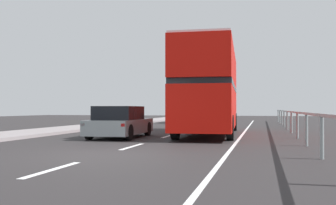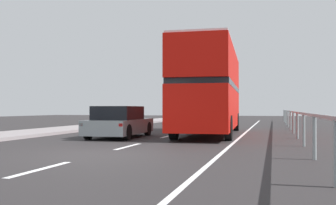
{
  "view_description": "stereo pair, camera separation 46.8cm",
  "coord_description": "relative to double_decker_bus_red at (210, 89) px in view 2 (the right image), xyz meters",
  "views": [
    {
      "loc": [
        4.22,
        -10.07,
        1.26
      ],
      "look_at": [
        -0.12,
        7.7,
        1.55
      ],
      "focal_mm": 41.57,
      "sensor_mm": 36.0,
      "label": 1
    },
    {
      "loc": [
        4.67,
        -9.95,
        1.26
      ],
      "look_at": [
        -0.12,
        7.7,
        1.55
      ],
      "focal_mm": 41.57,
      "sensor_mm": 36.0,
      "label": 2
    }
  ],
  "objects": [
    {
      "name": "double_decker_bus_red",
      "position": [
        0.0,
        0.0,
        0.0
      ],
      "size": [
        2.89,
        10.11,
        4.17
      ],
      "rotation": [
        0.0,
        0.0,
        0.05
      ],
      "color": "red",
      "rests_on": "ground"
    },
    {
      "name": "lane_paint_markings",
      "position": [
        0.37,
        -0.5,
        -2.23
      ],
      "size": [
        3.39,
        46.0,
        0.01
      ],
      "color": "silver",
      "rests_on": "ground"
    },
    {
      "name": "bridge_side_railing",
      "position": [
        3.95,
        0.16,
        -1.32
      ],
      "size": [
        0.1,
        42.0,
        1.14
      ],
      "color": "gray",
      "rests_on": "ground"
    },
    {
      "name": "hatchback_car_near",
      "position": [
        -3.53,
        -2.93,
        -1.58
      ],
      "size": [
        1.99,
        4.34,
        1.37
      ],
      "rotation": [
        0.0,
        0.0,
        0.03
      ],
      "color": "gray",
      "rests_on": "ground"
    },
    {
      "name": "ground_plane",
      "position": [
        -1.69,
        -8.84,
        -2.28
      ],
      "size": [
        75.34,
        120.0,
        0.1
      ],
      "primitive_type": "cube",
      "color": "#2B2829"
    },
    {
      "name": "sedan_car_ahead",
      "position": [
        -4.36,
        14.76,
        -1.54
      ],
      "size": [
        2.0,
        4.16,
        1.45
      ],
      "rotation": [
        0.0,
        0.0,
        0.04
      ],
      "color": "gray",
      "rests_on": "ground"
    }
  ]
}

